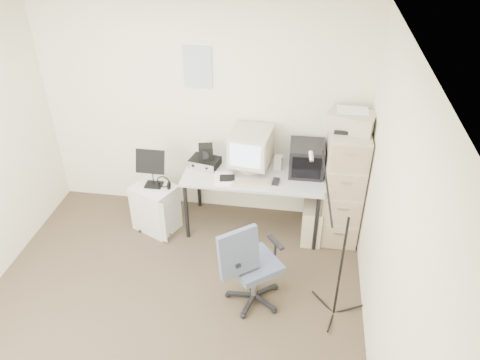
# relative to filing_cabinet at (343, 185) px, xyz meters

# --- Properties ---
(floor) EXTENTS (3.60, 3.60, 0.01)m
(floor) POSITION_rel_filing_cabinet_xyz_m (-1.58, -1.48, -0.66)
(floor) COLOR #433726
(floor) RESTS_ON ground
(ceiling) EXTENTS (3.60, 3.60, 0.01)m
(ceiling) POSITION_rel_filing_cabinet_xyz_m (-1.58, -1.48, 1.85)
(ceiling) COLOR white
(ceiling) RESTS_ON ground
(wall_back) EXTENTS (3.60, 0.02, 2.50)m
(wall_back) POSITION_rel_filing_cabinet_xyz_m (-1.58, 0.32, 0.60)
(wall_back) COLOR #F6F0C7
(wall_back) RESTS_ON ground
(wall_right) EXTENTS (0.02, 3.60, 2.50)m
(wall_right) POSITION_rel_filing_cabinet_xyz_m (0.22, -1.48, 0.60)
(wall_right) COLOR #F6F0C7
(wall_right) RESTS_ON ground
(wall_calendar) EXTENTS (0.30, 0.02, 0.44)m
(wall_calendar) POSITION_rel_filing_cabinet_xyz_m (-1.60, 0.31, 1.10)
(wall_calendar) COLOR white
(wall_calendar) RESTS_ON wall_back
(filing_cabinet) EXTENTS (0.40, 0.60, 1.30)m
(filing_cabinet) POSITION_rel_filing_cabinet_xyz_m (0.00, 0.00, 0.00)
(filing_cabinet) COLOR tan
(filing_cabinet) RESTS_ON floor
(printer) EXTENTS (0.52, 0.43, 0.17)m
(printer) POSITION_rel_filing_cabinet_xyz_m (0.00, 0.03, 0.74)
(printer) COLOR #C1AD8B
(printer) RESTS_ON filing_cabinet
(desk) EXTENTS (1.50, 0.70, 0.73)m
(desk) POSITION_rel_filing_cabinet_xyz_m (-0.95, -0.03, -0.29)
(desk) COLOR silver
(desk) RESTS_ON floor
(crt_monitor) EXTENTS (0.46, 0.48, 0.46)m
(crt_monitor) POSITION_rel_filing_cabinet_xyz_m (-1.00, 0.05, 0.31)
(crt_monitor) COLOR #C1AD8B
(crt_monitor) RESTS_ON desk
(crt_tv) EXTENTS (0.37, 0.39, 0.33)m
(crt_tv) POSITION_rel_filing_cabinet_xyz_m (-0.41, 0.07, 0.25)
(crt_tv) COLOR black
(crt_tv) RESTS_ON desk
(desk_speaker) EXTENTS (0.09, 0.09, 0.15)m
(desk_speaker) POSITION_rel_filing_cabinet_xyz_m (-0.71, 0.10, 0.16)
(desk_speaker) COLOR beige
(desk_speaker) RESTS_ON desk
(keyboard) EXTENTS (0.43, 0.20, 0.02)m
(keyboard) POSITION_rel_filing_cabinet_xyz_m (-0.96, -0.24, 0.09)
(keyboard) COLOR #C1AD8B
(keyboard) RESTS_ON desk
(mouse) EXTENTS (0.08, 0.12, 0.03)m
(mouse) POSITION_rel_filing_cabinet_xyz_m (-0.70, -0.19, 0.10)
(mouse) COLOR black
(mouse) RESTS_ON desk
(radio_receiver) EXTENTS (0.35, 0.28, 0.09)m
(radio_receiver) POSITION_rel_filing_cabinet_xyz_m (-1.50, 0.03, 0.12)
(radio_receiver) COLOR black
(radio_receiver) RESTS_ON desk
(radio_speaker) EXTENTS (0.18, 0.18, 0.15)m
(radio_speaker) POSITION_rel_filing_cabinet_xyz_m (-1.49, 0.05, 0.25)
(radio_speaker) COLOR black
(radio_speaker) RESTS_ON radio_receiver
(papers) EXTENTS (0.24, 0.29, 0.02)m
(papers) POSITION_rel_filing_cabinet_xyz_m (-1.25, -0.21, 0.09)
(papers) COLOR white
(papers) RESTS_ON desk
(pc_tower) EXTENTS (0.21, 0.48, 0.44)m
(pc_tower) POSITION_rel_filing_cabinet_xyz_m (-0.29, -0.10, -0.43)
(pc_tower) COLOR #C1AD8B
(pc_tower) RESTS_ON floor
(office_chair) EXTENTS (0.75, 0.75, 0.93)m
(office_chair) POSITION_rel_filing_cabinet_xyz_m (-0.80, -1.14, -0.18)
(office_chair) COLOR slate
(office_chair) RESTS_ON floor
(side_cart) EXTENTS (0.56, 0.51, 0.56)m
(side_cart) POSITION_rel_filing_cabinet_xyz_m (-2.04, -0.22, -0.37)
(side_cart) COLOR silver
(side_cart) RESTS_ON floor
(music_stand) EXTENTS (0.34, 0.23, 0.46)m
(music_stand) POSITION_rel_filing_cabinet_xyz_m (-2.04, -0.18, 0.13)
(music_stand) COLOR black
(music_stand) RESTS_ON side_cart
(headphones) EXTENTS (0.20, 0.20, 0.03)m
(headphones) POSITION_rel_filing_cabinet_xyz_m (-1.92, -0.21, -0.04)
(headphones) COLOR black
(headphones) RESTS_ON side_cart
(mic_stand) EXTENTS (0.03, 0.03, 1.46)m
(mic_stand) POSITION_rel_filing_cabinet_xyz_m (-0.05, -1.19, 0.08)
(mic_stand) COLOR black
(mic_stand) RESTS_ON floor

